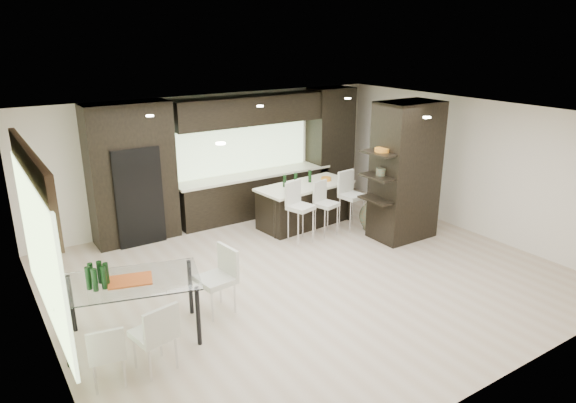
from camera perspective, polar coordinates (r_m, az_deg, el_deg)
ground at (r=8.81m, az=2.16°, el=-8.15°), size 8.00×8.00×0.00m
back_wall at (r=11.22m, az=-8.18°, el=4.88°), size 8.00×0.02×2.70m
left_wall at (r=6.93m, az=-25.90°, el=-5.46°), size 0.02×7.00×2.70m
right_wall at (r=11.03m, az=19.50°, el=3.76°), size 0.02×7.00×2.70m
ceiling at (r=7.98m, az=2.40°, el=9.47°), size 8.00×7.00×0.02m
window_left at (r=7.12m, az=-25.82°, el=-4.84°), size 0.04×3.20×1.90m
window_back at (r=11.40m, az=-5.40°, el=6.23°), size 3.40×0.04×1.20m
stone_accent at (r=6.85m, az=-26.61°, el=2.16°), size 0.08×3.00×0.80m
ceiling_spots at (r=8.19m, az=1.36°, el=9.56°), size 4.00×3.00×0.02m
back_cabinetry at (r=11.15m, az=-5.12°, el=4.90°), size 6.80×0.68×2.70m
refrigerator at (r=10.34m, az=-16.70°, el=0.81°), size 0.90×0.68×1.90m
partition_column at (r=10.24m, az=12.91°, el=3.29°), size 1.20×0.80×2.70m
kitchen_island at (r=10.92m, az=1.90°, el=-0.31°), size 2.17×1.11×0.87m
stool_left at (r=9.97m, az=1.41°, el=-1.87°), size 0.53×0.53×0.97m
stool_mid at (r=10.35m, az=4.28°, el=-1.38°), size 0.48×0.48×0.89m
stool_right at (r=10.71m, az=7.09°, el=-0.52°), size 0.48×0.48×0.98m
bench at (r=11.11m, az=0.96°, el=-1.00°), size 1.36×0.74×0.50m
floor_vase at (r=10.66m, az=9.17°, el=-0.09°), size 0.51×0.51×1.20m
dining_table at (r=7.26m, az=-16.80°, el=-11.42°), size 1.97×1.44×0.85m
chair_near at (r=6.59m, az=-14.66°, el=-14.50°), size 0.54×0.54×0.84m
chair_far at (r=6.53m, az=-19.43°, el=-15.86°), size 0.47×0.47×0.75m
chair_end at (r=7.60m, az=-8.02°, el=-9.07°), size 0.55×0.55×0.91m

